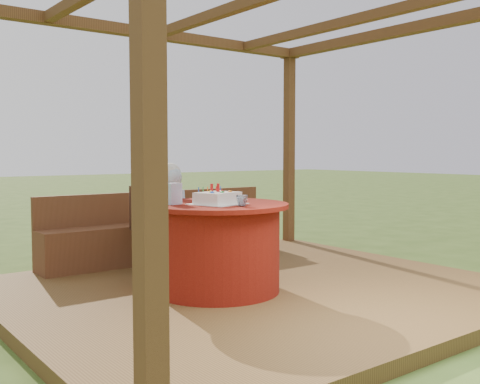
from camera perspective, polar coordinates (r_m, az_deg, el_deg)
name	(u,v)px	position (r m, az deg, el deg)	size (l,w,h in m)	color
ground	(256,298)	(5.43, 1.63, -10.73)	(60.00, 60.00, 0.00)	#37511B
deck	(256,292)	(5.42, 1.63, -10.11)	(4.50, 4.00, 0.12)	brown
pergola	(256,41)	(5.36, 1.68, 15.04)	(4.50, 4.00, 2.72)	brown
bench	(165,237)	(6.75, -7.61, -4.52)	(3.00, 0.42, 0.80)	brown
table	(217,247)	(5.13, -2.37, -5.57)	(1.30, 1.30, 0.81)	maroon
chair	(155,223)	(6.03, -8.66, -3.15)	(0.54, 0.54, 0.91)	#391E12
elderly_woman	(171,219)	(5.74, -7.03, -2.72)	(0.45, 0.35, 1.16)	#9AC6E5
birthday_cake	(218,198)	(4.98, -2.30, -0.62)	(0.50, 0.50, 0.18)	white
gift_bag	(173,194)	(4.98, -6.78, -0.18)	(0.13, 0.09, 0.19)	#D68ABA
drinking_glass	(242,201)	(4.78, 0.20, -0.89)	(0.10, 0.10, 0.10)	white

